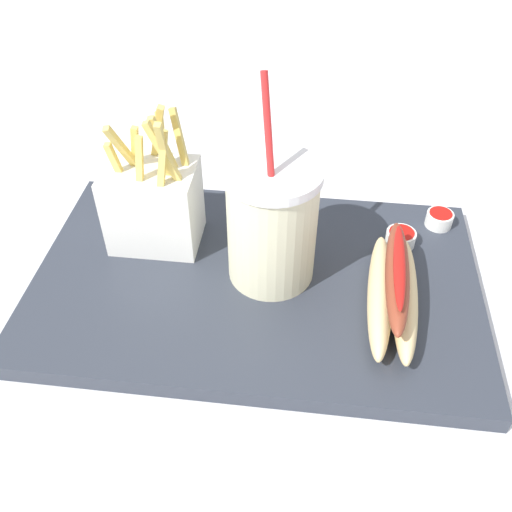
# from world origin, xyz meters

# --- Properties ---
(ground_plane) EXTENTS (2.40, 2.40, 0.02)m
(ground_plane) POSITION_xyz_m (0.00, 0.00, -0.01)
(ground_plane) COLOR silver
(food_tray) EXTENTS (0.49, 0.31, 0.02)m
(food_tray) POSITION_xyz_m (0.00, 0.00, 0.01)
(food_tray) COLOR #2D333D
(food_tray) RESTS_ON ground_plane
(soda_cup) EXTENTS (0.10, 0.10, 0.23)m
(soda_cup) POSITION_xyz_m (-0.02, -0.01, 0.09)
(soda_cup) COLOR beige
(soda_cup) RESTS_ON food_tray
(fries_basket) EXTENTS (0.10, 0.08, 0.17)m
(fries_basket) POSITION_xyz_m (0.12, -0.05, 0.07)
(fries_basket) COLOR white
(fries_basket) RESTS_ON food_tray
(hot_dog_1) EXTENTS (0.06, 0.18, 0.07)m
(hot_dog_1) POSITION_xyz_m (-0.15, 0.03, 0.05)
(hot_dog_1) COLOR #E5C689
(hot_dog_1) RESTS_ON food_tray
(ketchup_cup_1) EXTENTS (0.03, 0.03, 0.02)m
(ketchup_cup_1) POSITION_xyz_m (-0.21, -0.11, 0.03)
(ketchup_cup_1) COLOR white
(ketchup_cup_1) RESTS_ON food_tray
(ketchup_cup_2) EXTENTS (0.03, 0.03, 0.02)m
(ketchup_cup_2) POSITION_xyz_m (-0.16, -0.07, 0.03)
(ketchup_cup_2) COLOR white
(ketchup_cup_2) RESTS_ON food_tray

